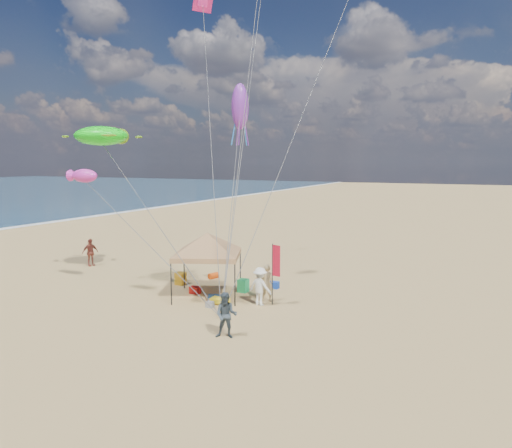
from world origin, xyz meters
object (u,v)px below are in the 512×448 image
object	(u,v)px
beach_cart	(220,301)
person_far_a	(90,252)
person_near_b	(226,315)
canopy_tent	(207,235)
chair_yellow	(181,278)
cooler_red	(195,290)
chair_green	(243,286)
person_near_c	(260,286)
feather_flag	(275,264)
person_near_a	(267,283)
cooler_blue	(274,285)

from	to	relation	value
beach_cart	person_far_a	size ratio (longest dim) A/B	0.49
beach_cart	person_near_b	distance (m)	4.47
canopy_tent	beach_cart	size ratio (longest dim) A/B	6.43
chair_yellow	person_near_b	world-z (taller)	person_near_b
canopy_tent	cooler_red	world-z (taller)	canopy_tent
cooler_red	chair_green	size ratio (longest dim) A/B	0.77
chair_yellow	beach_cart	size ratio (longest dim) A/B	0.78
person_near_b	person_near_c	size ratio (longest dim) A/B	0.98
canopy_tent	chair_yellow	distance (m)	4.15
chair_green	feather_flag	bearing A→B (deg)	-29.56
cooler_red	person_near_b	bearing A→B (deg)	-45.85
chair_green	beach_cart	bearing A→B (deg)	-89.52
canopy_tent	beach_cart	xyz separation A→B (m)	(1.26, -0.93, -3.03)
canopy_tent	feather_flag	xyz separation A→B (m)	(3.74, 0.15, -1.20)
beach_cart	person_near_b	size ratio (longest dim) A/B	0.49
canopy_tent	chair_yellow	xyz separation A→B (m)	(-2.67, 1.36, -2.88)
cooler_red	person_near_a	bearing A→B (deg)	6.11
canopy_tent	person_near_b	size ratio (longest dim) A/B	3.13
canopy_tent	feather_flag	bearing A→B (deg)	2.25
person_near_c	cooler_red	bearing A→B (deg)	3.99
cooler_red	chair_green	distance (m)	2.57
canopy_tent	chair_green	bearing A→B (deg)	51.45
chair_yellow	person_near_c	xyz separation A→B (m)	(5.75, -1.51, 0.59)
person_near_b	person_near_c	distance (m)	4.49
feather_flag	person_near_b	distance (m)	4.88
cooler_blue	chair_yellow	xyz separation A→B (m)	(-5.10, -1.60, 0.16)
feather_flag	chair_green	bearing A→B (deg)	150.44
person_near_c	canopy_tent	bearing A→B (deg)	5.63
beach_cart	person_near_a	xyz separation A→B (m)	(1.81, 1.52, 0.75)
person_near_c	person_far_a	xyz separation A→B (m)	(-13.98, 2.85, -0.02)
canopy_tent	person_near_a	xyz separation A→B (m)	(3.08, 0.59, -2.28)
cooler_red	chair_green	bearing A→B (deg)	33.04
person_near_b	person_near_c	world-z (taller)	person_near_c
feather_flag	chair_green	size ratio (longest dim) A/B	4.34
canopy_tent	person_far_a	xyz separation A→B (m)	(-10.91, 2.69, -2.31)
chair_green	person_near_b	world-z (taller)	person_near_b
chair_green	person_far_a	size ratio (longest dim) A/B	0.38
cooler_red	beach_cart	bearing A→B (deg)	-26.73
feather_flag	cooler_red	world-z (taller)	feather_flag
chair_yellow	person_near_b	xyz separation A→B (m)	(6.39, -5.96, 0.57)
canopy_tent	person_near_b	xyz separation A→B (m)	(3.72, -4.60, -2.30)
canopy_tent	person_near_a	world-z (taller)	canopy_tent
cooler_red	person_near_b	distance (m)	6.68
cooler_red	cooler_blue	distance (m)	4.35
feather_flag	cooler_red	distance (m)	4.99
canopy_tent	person_far_a	bearing A→B (deg)	166.14
cooler_blue	canopy_tent	bearing A→B (deg)	-129.32
chair_yellow	feather_flag	bearing A→B (deg)	-10.68
chair_green	person_near_c	distance (m)	2.58
cooler_blue	beach_cart	world-z (taller)	cooler_blue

